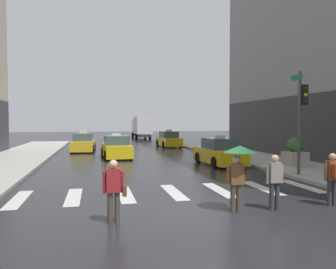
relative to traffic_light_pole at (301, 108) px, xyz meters
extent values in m
plane|color=#26262B|center=(-6.55, -4.81, -3.26)|extent=(160.00, 160.00, 0.00)
cube|color=silver|center=(-11.95, -1.81, -3.25)|extent=(0.50, 2.80, 0.01)
cube|color=silver|center=(-10.15, -1.81, -3.25)|extent=(0.50, 2.80, 0.01)
cube|color=silver|center=(-8.35, -1.81, -3.25)|extent=(0.50, 2.80, 0.01)
cube|color=silver|center=(-6.55, -1.81, -3.25)|extent=(0.50, 2.80, 0.01)
cube|color=silver|center=(-4.75, -1.81, -3.25)|extent=(0.50, 2.80, 0.01)
cube|color=silver|center=(-2.95, -1.81, -3.25)|extent=(0.50, 2.80, 0.01)
cube|color=silver|center=(-1.15, -1.81, -3.25)|extent=(0.50, 2.80, 0.01)
cylinder|color=#47474C|center=(-0.10, 0.00, -0.71)|extent=(0.14, 0.14, 4.80)
cube|color=black|center=(0.12, 0.00, 0.62)|extent=(0.30, 0.26, 0.95)
sphere|color=#28231E|center=(0.12, -0.14, 0.92)|extent=(0.17, 0.17, 0.17)
sphere|color=yellow|center=(0.12, -0.14, 0.62)|extent=(0.17, 0.17, 0.17)
sphere|color=#28231E|center=(0.12, -0.14, 0.32)|extent=(0.17, 0.17, 0.17)
cube|color=#196638|center=(-0.15, 0.18, 1.44)|extent=(0.04, 0.84, 0.24)
cube|color=yellow|center=(-1.99, 5.31, -2.70)|extent=(2.02, 4.58, 0.84)
cube|color=#384C5B|center=(-1.99, 5.21, -1.96)|extent=(1.70, 2.18, 0.64)
cube|color=silver|center=(-1.99, 5.21, -1.55)|extent=(0.61, 0.27, 0.18)
cylinder|color=black|center=(-2.91, 6.62, -2.93)|extent=(0.25, 0.67, 0.66)
cylinder|color=black|center=(-1.20, 6.70, -2.93)|extent=(0.25, 0.67, 0.66)
cylinder|color=black|center=(-2.78, 3.92, -2.93)|extent=(0.25, 0.67, 0.66)
cylinder|color=black|center=(-1.07, 4.00, -2.93)|extent=(0.25, 0.67, 0.66)
cube|color=#F2EAB2|center=(-2.73, 7.55, -2.65)|extent=(0.20, 0.05, 0.14)
cube|color=#F2EAB2|center=(-1.47, 7.61, -2.65)|extent=(0.20, 0.05, 0.14)
cube|color=yellow|center=(-7.91, 10.39, -2.70)|extent=(2.05, 4.59, 0.84)
cube|color=#384C5B|center=(-7.91, 10.29, -1.96)|extent=(1.71, 2.19, 0.64)
cube|color=silver|center=(-7.91, 10.29, -1.55)|extent=(0.61, 0.27, 0.18)
cylinder|color=black|center=(-8.84, 11.69, -2.93)|extent=(0.26, 0.67, 0.66)
cylinder|color=black|center=(-7.13, 11.78, -2.93)|extent=(0.26, 0.67, 0.66)
cylinder|color=black|center=(-8.69, 8.99, -2.93)|extent=(0.26, 0.67, 0.66)
cylinder|color=black|center=(-6.98, 9.09, -2.93)|extent=(0.26, 0.67, 0.66)
cube|color=#F2EAB2|center=(-8.67, 12.62, -2.65)|extent=(0.20, 0.05, 0.14)
cube|color=#F2EAB2|center=(-7.41, 12.69, -2.65)|extent=(0.20, 0.05, 0.14)
cube|color=gold|center=(-10.38, 16.09, -2.70)|extent=(2.03, 4.59, 0.84)
cube|color=#384C5B|center=(-10.39, 15.99, -1.96)|extent=(1.71, 2.18, 0.64)
cube|color=silver|center=(-10.39, 15.99, -1.55)|extent=(0.61, 0.27, 0.18)
cylinder|color=black|center=(-11.17, 17.48, -2.93)|extent=(0.25, 0.67, 0.66)
cylinder|color=black|center=(-9.46, 17.39, -2.93)|extent=(0.25, 0.67, 0.66)
cylinder|color=black|center=(-11.31, 14.78, -2.93)|extent=(0.25, 0.67, 0.66)
cylinder|color=black|center=(-9.60, 14.69, -2.93)|extent=(0.25, 0.67, 0.66)
cube|color=#F2EAB2|center=(-10.90, 18.39, -2.65)|extent=(0.20, 0.05, 0.14)
cube|color=#F2EAB2|center=(-9.64, 18.32, -2.65)|extent=(0.20, 0.05, 0.14)
cube|color=yellow|center=(-1.86, 20.04, -2.70)|extent=(2.00, 4.58, 0.84)
cube|color=#384C5B|center=(-1.86, 19.94, -1.96)|extent=(1.69, 2.17, 0.64)
cube|color=silver|center=(-1.86, 19.94, -1.55)|extent=(0.61, 0.27, 0.18)
cylinder|color=black|center=(-2.78, 21.35, -2.93)|extent=(0.25, 0.67, 0.66)
cylinder|color=black|center=(-1.07, 21.42, -2.93)|extent=(0.25, 0.67, 0.66)
cylinder|color=black|center=(-2.66, 18.65, -2.93)|extent=(0.25, 0.67, 0.66)
cylinder|color=black|center=(-0.95, 18.73, -2.93)|extent=(0.25, 0.67, 0.66)
cube|color=#F2EAB2|center=(-2.59, 22.28, -2.65)|extent=(0.20, 0.05, 0.14)
cube|color=#F2EAB2|center=(-1.33, 22.33, -2.65)|extent=(0.20, 0.05, 0.14)
cube|color=#2D2D2D|center=(-2.52, 35.58, -2.61)|extent=(1.82, 6.61, 0.40)
cube|color=silver|center=(-2.53, 38.88, -1.36)|extent=(2.11, 1.81, 2.10)
cube|color=#384C5B|center=(-2.53, 39.80, -0.99)|extent=(1.89, 0.05, 0.95)
cube|color=silver|center=(-2.51, 34.68, -1.16)|extent=(2.22, 4.81, 2.50)
cylinder|color=black|center=(-3.53, 38.68, -2.81)|extent=(0.28, 0.90, 0.90)
cylinder|color=black|center=(-1.53, 38.69, -2.81)|extent=(0.28, 0.90, 0.90)
cylinder|color=black|center=(-3.51, 34.14, -2.81)|extent=(0.28, 0.90, 0.90)
cylinder|color=black|center=(-1.51, 34.15, -2.81)|extent=(0.28, 0.90, 0.90)
cylinder|color=#473D33|center=(-5.53, -4.87, -2.85)|extent=(0.14, 0.14, 0.82)
cylinder|color=#473D33|center=(-5.35, -4.87, -2.85)|extent=(0.14, 0.14, 0.82)
cube|color=brown|center=(-5.44, -4.87, -2.14)|extent=(0.36, 0.24, 0.60)
sphere|color=beige|center=(-5.44, -4.87, -1.72)|extent=(0.22, 0.22, 0.22)
cylinder|color=brown|center=(-5.67, -4.87, -2.19)|extent=(0.09, 0.09, 0.55)
cylinder|color=brown|center=(-5.21, -4.87, -2.19)|extent=(0.09, 0.09, 0.55)
cylinder|color=#4C4C4C|center=(-5.32, -4.87, -1.84)|extent=(0.02, 0.02, 1.00)
cone|color=#19512D|center=(-5.32, -4.87, -1.42)|extent=(0.96, 0.96, 0.20)
cylinder|color=#333338|center=(-2.29, -4.83, -2.85)|extent=(0.14, 0.14, 0.82)
cylinder|color=#333338|center=(-2.11, -4.83, -2.85)|extent=(0.14, 0.14, 0.82)
cube|color=brown|center=(-2.20, -4.83, -2.14)|extent=(0.36, 0.24, 0.60)
sphere|color=tan|center=(-2.20, -4.83, -1.72)|extent=(0.22, 0.22, 0.22)
cylinder|color=brown|center=(-2.43, -4.83, -2.19)|extent=(0.09, 0.09, 0.55)
cylinder|color=#473D33|center=(-9.04, -5.16, -2.85)|extent=(0.14, 0.14, 0.82)
cylinder|color=#473D33|center=(-8.86, -5.16, -2.85)|extent=(0.14, 0.14, 0.82)
cube|color=maroon|center=(-8.95, -5.16, -2.14)|extent=(0.36, 0.24, 0.60)
sphere|color=beige|center=(-8.95, -5.16, -1.72)|extent=(0.22, 0.22, 0.22)
cylinder|color=maroon|center=(-9.18, -5.16, -2.19)|extent=(0.09, 0.09, 0.55)
cylinder|color=maroon|center=(-8.72, -5.16, -2.19)|extent=(0.09, 0.09, 0.55)
cube|color=brown|center=(-8.67, -5.16, -2.42)|extent=(0.10, 0.20, 0.28)
cylinder|color=#333338|center=(-4.29, -4.87, -2.85)|extent=(0.14, 0.14, 0.82)
cylinder|color=#333338|center=(-4.11, -4.87, -2.85)|extent=(0.14, 0.14, 0.82)
cube|color=gray|center=(-4.20, -4.87, -2.14)|extent=(0.36, 0.24, 0.60)
sphere|color=tan|center=(-4.20, -4.87, -1.72)|extent=(0.22, 0.22, 0.22)
cylinder|color=gray|center=(-4.43, -4.87, -2.19)|extent=(0.09, 0.09, 0.55)
cylinder|color=gray|center=(-3.97, -4.87, -2.19)|extent=(0.09, 0.09, 0.55)
cube|color=#A8A399|center=(1.56, 2.79, -2.71)|extent=(1.10, 1.10, 0.80)
sphere|color=#33662D|center=(1.56, 2.79, -1.96)|extent=(0.90, 0.90, 0.90)
camera|label=1|loc=(-9.41, -13.71, -0.63)|focal=35.37mm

